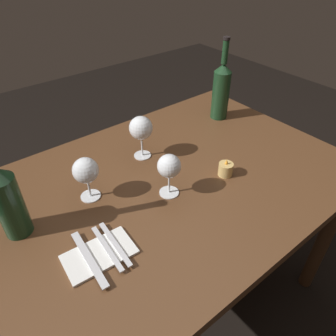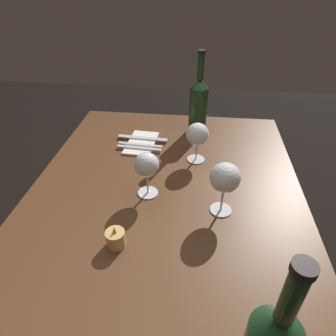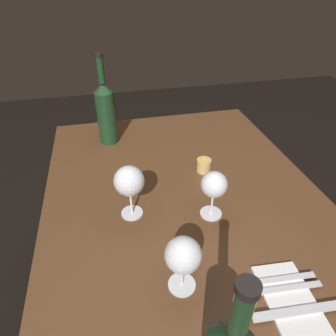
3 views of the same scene
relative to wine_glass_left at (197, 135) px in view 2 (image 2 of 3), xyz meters
The scene contains 11 objects.
ground_plane 0.89m from the wine_glass_left, 160.78° to the left, with size 6.00×6.00×0.00m, color black.
dining_table 0.35m from the wine_glass_left, 160.78° to the left, with size 1.30×0.90×0.74m.
wine_glass_left is the anchor object (origin of this frame).
wine_glass_right 0.28m from the wine_glass_left, 162.49° to the right, with size 0.09×0.09×0.17m.
wine_glass_centre 0.26m from the wine_glass_left, 145.41° to the left, with size 0.08×0.08×0.15m.
wine_bottle_second 0.23m from the wine_glass_left, ahead, with size 0.08×0.08×0.34m.
votive_candle 0.48m from the wine_glass_left, 155.68° to the left, with size 0.05×0.05×0.07m.
folded_napkin 0.27m from the wine_glass_left, 67.90° to the left, with size 0.20×0.12×0.01m.
fork_inner 0.26m from the wine_glass_left, 73.50° to the left, with size 0.03×0.18×0.00m.
fork_outer 0.25m from the wine_glass_left, 79.44° to the left, with size 0.03×0.18×0.00m.
table_knife 0.28m from the wine_glass_left, 61.73° to the left, with size 0.03×0.21×0.00m.
Camera 2 is at (-0.67, -0.09, 1.37)m, focal length 31.73 mm.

